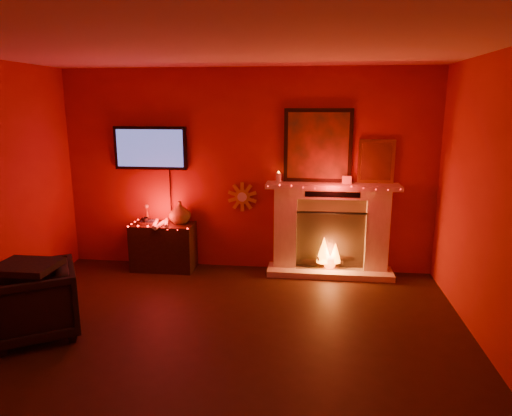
{
  "coord_description": "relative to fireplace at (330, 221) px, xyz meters",
  "views": [
    {
      "loc": [
        0.87,
        -3.53,
        2.23
      ],
      "look_at": [
        0.23,
        1.7,
        1.03
      ],
      "focal_mm": 32.0,
      "sensor_mm": 36.0,
      "label": 1
    }
  ],
  "objects": [
    {
      "name": "room",
      "position": [
        -1.14,
        -2.39,
        0.63
      ],
      "size": [
        5.0,
        5.0,
        5.0
      ],
      "color": "black",
      "rests_on": "ground"
    },
    {
      "name": "fireplace",
      "position": [
        0.0,
        0.0,
        0.0
      ],
      "size": [
        1.72,
        0.4,
        2.18
      ],
      "color": "#F3E3CC",
      "rests_on": "floor"
    },
    {
      "name": "tv",
      "position": [
        -2.44,
        0.06,
        0.92
      ],
      "size": [
        1.0,
        0.07,
        1.24
      ],
      "color": "black",
      "rests_on": "room"
    },
    {
      "name": "sunburst_clock",
      "position": [
        -1.19,
        0.09,
        0.28
      ],
      "size": [
        0.4,
        0.03,
        0.4
      ],
      "color": "gold",
      "rests_on": "room"
    },
    {
      "name": "console_table",
      "position": [
        -2.24,
        -0.12,
        -0.34
      ],
      "size": [
        0.84,
        0.54,
        0.95
      ],
      "color": "black",
      "rests_on": "floor"
    },
    {
      "name": "armchair",
      "position": [
        -2.92,
        -2.09,
        -0.37
      ],
      "size": [
        1.05,
        1.05,
        0.71
      ],
      "primitive_type": "imported",
      "rotation": [
        0.0,
        0.0,
        -1.02
      ],
      "color": "black",
      "rests_on": "floor"
    }
  ]
}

